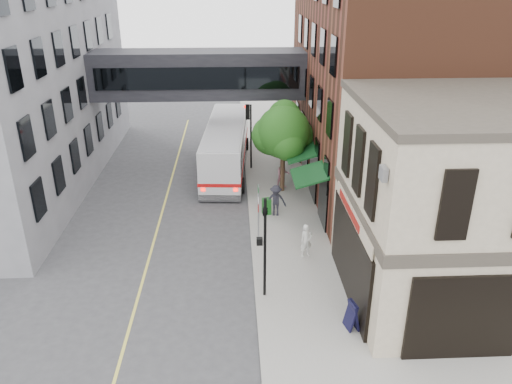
{
  "coord_description": "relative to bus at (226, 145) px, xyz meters",
  "views": [
    {
      "loc": [
        -0.8,
        -15.59,
        12.74
      ],
      "look_at": [
        0.19,
        5.26,
        3.49
      ],
      "focal_mm": 35.0,
      "sensor_mm": 36.0,
      "label": 1
    }
  ],
  "objects": [
    {
      "name": "traffic_signal_far",
      "position": [
        1.58,
        -0.34,
        1.57
      ],
      "size": [
        0.53,
        0.28,
        4.5
      ],
      "color": "black",
      "rests_on": "sidewalk_main"
    },
    {
      "name": "street_sign_pole",
      "position": [
        1.71,
        -10.34,
        0.17
      ],
      "size": [
        0.08,
        0.75,
        3.0
      ],
      "color": "gray",
      "rests_on": "sidewalk_main"
    },
    {
      "name": "pedestrian_b",
      "position": [
        3.59,
        -3.84,
        -0.74
      ],
      "size": [
        0.91,
        0.74,
        1.75
      ],
      "primitive_type": "imported",
      "rotation": [
        0.0,
        0.0,
        0.09
      ],
      "color": "#C57F91",
      "rests_on": "sidewalk_main"
    },
    {
      "name": "pedestrian_c",
      "position": [
        2.82,
        -7.8,
        -0.71
      ],
      "size": [
        1.25,
        0.84,
        1.8
      ],
      "primitive_type": "imported",
      "rotation": [
        0.0,
        0.0,
        -0.15
      ],
      "color": "#212129",
      "rests_on": "sidewalk_main"
    },
    {
      "name": "traffic_signal_near",
      "position": [
        1.68,
        -15.34,
        1.22
      ],
      "size": [
        0.44,
        0.22,
        4.6
      ],
      "color": "black",
      "rests_on": "sidewalk_main"
    },
    {
      "name": "ground",
      "position": [
        1.32,
        -17.34,
        -1.77
      ],
      "size": [
        120.0,
        120.0,
        0.0
      ],
      "primitive_type": "plane",
      "color": "#38383A",
      "rests_on": "ground"
    },
    {
      "name": "bus",
      "position": [
        0.0,
        0.0,
        0.0
      ],
      "size": [
        3.43,
        11.86,
        3.15
      ],
      "color": "silver",
      "rests_on": "ground"
    },
    {
      "name": "newspaper_box",
      "position": [
        2.31,
        -7.62,
        -1.15
      ],
      "size": [
        0.53,
        0.49,
        0.93
      ],
      "primitive_type": "cube",
      "rotation": [
        0.0,
        0.0,
        0.19
      ],
      "color": "#135316",
      "rests_on": "sidewalk_main"
    },
    {
      "name": "skyway_bridge",
      "position": [
        -1.68,
        0.66,
        4.73
      ],
      "size": [
        14.0,
        3.18,
        3.0
      ],
      "color": "black",
      "rests_on": "ground"
    },
    {
      "name": "corner_building",
      "position": [
        10.29,
        -15.34,
        2.45
      ],
      "size": [
        10.19,
        8.12,
        8.45
      ],
      "color": "tan",
      "rests_on": "ground"
    },
    {
      "name": "sidewalk_main",
      "position": [
        3.32,
        -3.34,
        -1.69
      ],
      "size": [
        4.0,
        60.0,
        0.15
      ],
      "primitive_type": "cube",
      "color": "gray",
      "rests_on": "ground"
    },
    {
      "name": "sandwich_board",
      "position": [
        4.92,
        -17.64,
        -1.04
      ],
      "size": [
        0.55,
        0.72,
        1.15
      ],
      "primitive_type": "cube",
      "rotation": [
        0.0,
        0.0,
        0.22
      ],
      "color": "black",
      "rests_on": "sidewalk_main"
    },
    {
      "name": "street_tree",
      "position": [
        3.51,
        -4.12,
        2.15
      ],
      "size": [
        3.8,
        3.2,
        5.6
      ],
      "color": "#382619",
      "rests_on": "sidewalk_main"
    },
    {
      "name": "pedestrian_a",
      "position": [
        3.9,
        -12.27,
        -0.79
      ],
      "size": [
        0.71,
        0.59,
        1.66
      ],
      "primitive_type": "imported",
      "rotation": [
        0.0,
        0.0,
        0.38
      ],
      "color": "silver",
      "rests_on": "sidewalk_main"
    },
    {
      "name": "brick_building",
      "position": [
        11.29,
        -2.35,
        5.22
      ],
      "size": [
        13.76,
        18.0,
        14.0
      ],
      "color": "#552B1A",
      "rests_on": "ground"
    },
    {
      "name": "lane_marking",
      "position": [
        -3.68,
        -7.34,
        -1.76
      ],
      "size": [
        0.12,
        40.0,
        0.01
      ],
      "primitive_type": "cube",
      "color": "#D8CC4C",
      "rests_on": "ground"
    }
  ]
}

